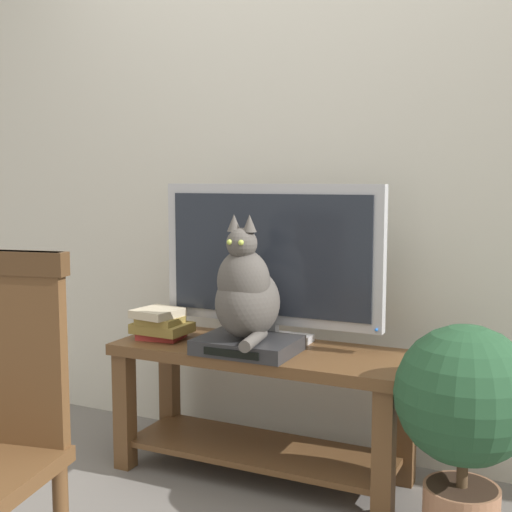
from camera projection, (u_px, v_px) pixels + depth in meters
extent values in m
cube|color=beige|center=(307.00, 129.00, 2.88)|extent=(7.00, 0.12, 2.80)
cube|color=brown|center=(261.00, 353.00, 2.63)|extent=(1.18, 0.44, 0.04)
cube|color=brown|center=(125.00, 411.00, 2.74)|extent=(0.07, 0.07, 0.48)
cube|color=brown|center=(384.00, 457.00, 2.28)|extent=(0.07, 0.07, 0.48)
cube|color=brown|center=(170.00, 388.00, 3.04)|extent=(0.07, 0.07, 0.48)
cube|color=brown|center=(406.00, 424.00, 2.58)|extent=(0.07, 0.07, 0.48)
cube|color=brown|center=(261.00, 450.00, 2.67)|extent=(1.08, 0.36, 0.02)
cube|color=#B7B7BC|center=(270.00, 339.00, 2.70)|extent=(0.31, 0.20, 0.03)
cube|color=#B7B7BC|center=(271.00, 329.00, 2.70)|extent=(0.06, 0.04, 0.05)
cube|color=#B7B7BC|center=(271.00, 254.00, 2.66)|extent=(0.93, 0.05, 0.56)
cube|color=#232833|center=(268.00, 255.00, 2.64)|extent=(0.85, 0.01, 0.48)
sphere|color=#2672F2|center=(376.00, 330.00, 2.48)|extent=(0.01, 0.01, 0.01)
cube|color=#2D2D30|center=(248.00, 345.00, 2.55)|extent=(0.37, 0.28, 0.06)
cube|color=black|center=(231.00, 354.00, 2.42)|extent=(0.22, 0.01, 0.03)
ellipsoid|color=#514C47|center=(248.00, 303.00, 2.53)|extent=(0.24, 0.28, 0.27)
ellipsoid|color=#514C47|center=(244.00, 282.00, 2.49)|extent=(0.20, 0.18, 0.24)
sphere|color=#514C47|center=(242.00, 243.00, 2.46)|extent=(0.12, 0.12, 0.12)
cone|color=#514C47|center=(234.00, 223.00, 2.47)|extent=(0.05, 0.05, 0.06)
cone|color=#514C47|center=(250.00, 223.00, 2.44)|extent=(0.05, 0.05, 0.06)
sphere|color=#B2C64C|center=(230.00, 242.00, 2.42)|extent=(0.02, 0.02, 0.02)
sphere|color=#B2C64C|center=(241.00, 243.00, 2.40)|extent=(0.02, 0.02, 0.02)
cylinder|color=#514C47|center=(254.00, 340.00, 2.43)|extent=(0.08, 0.23, 0.04)
cube|color=#B2332D|center=(161.00, 335.00, 2.78)|extent=(0.19, 0.16, 0.03)
cube|color=olive|center=(162.00, 328.00, 2.77)|extent=(0.23, 0.18, 0.04)
cube|color=olive|center=(160.00, 320.00, 2.75)|extent=(0.17, 0.14, 0.03)
cube|color=beige|center=(158.00, 313.00, 2.75)|extent=(0.19, 0.20, 0.03)
cylinder|color=#332319|center=(462.00, 489.00, 2.16)|extent=(0.23, 0.23, 0.02)
cylinder|color=#4C3823|center=(462.00, 468.00, 2.15)|extent=(0.04, 0.04, 0.13)
sphere|color=#234C2D|center=(465.00, 395.00, 2.12)|extent=(0.45, 0.45, 0.45)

